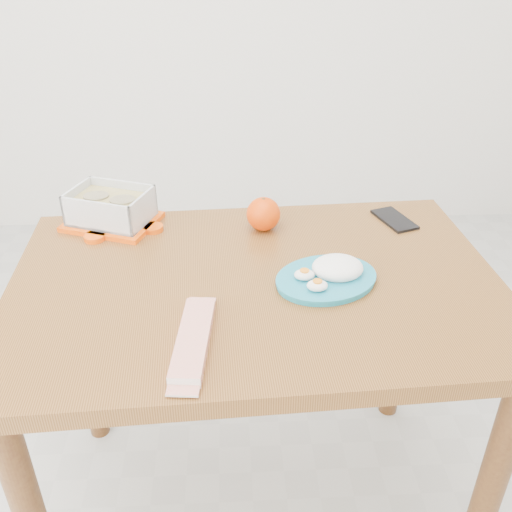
{
  "coord_description": "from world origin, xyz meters",
  "views": [
    {
      "loc": [
        0.15,
        -1.04,
        1.43
      ],
      "look_at": [
        0.2,
        0.01,
        0.81
      ],
      "focal_mm": 40.0,
      "sensor_mm": 36.0,
      "label": 1
    }
  ],
  "objects_px": {
    "food_container": "(111,208)",
    "rice_plate": "(330,273)",
    "orange_fruit": "(263,214)",
    "dining_table": "(256,321)",
    "smartphone": "(394,219)"
  },
  "relations": [
    {
      "from": "food_container",
      "to": "rice_plate",
      "type": "relative_size",
      "value": 0.9
    },
    {
      "from": "food_container",
      "to": "rice_plate",
      "type": "bearing_deg",
      "value": -9.21
    },
    {
      "from": "rice_plate",
      "to": "food_container",
      "type": "bearing_deg",
      "value": 128.32
    },
    {
      "from": "orange_fruit",
      "to": "rice_plate",
      "type": "xyz_separation_m",
      "value": [
        0.13,
        -0.25,
        -0.02
      ]
    },
    {
      "from": "rice_plate",
      "to": "orange_fruit",
      "type": "bearing_deg",
      "value": 95.66
    },
    {
      "from": "dining_table",
      "to": "rice_plate",
      "type": "distance_m",
      "value": 0.21
    },
    {
      "from": "food_container",
      "to": "dining_table",
      "type": "bearing_deg",
      "value": -17.7
    },
    {
      "from": "smartphone",
      "to": "orange_fruit",
      "type": "bearing_deg",
      "value": 165.68
    },
    {
      "from": "dining_table",
      "to": "smartphone",
      "type": "bearing_deg",
      "value": 32.03
    },
    {
      "from": "food_container",
      "to": "rice_plate",
      "type": "distance_m",
      "value": 0.6
    },
    {
      "from": "orange_fruit",
      "to": "smartphone",
      "type": "relative_size",
      "value": 0.65
    },
    {
      "from": "dining_table",
      "to": "orange_fruit",
      "type": "height_order",
      "value": "orange_fruit"
    },
    {
      "from": "food_container",
      "to": "smartphone",
      "type": "relative_size",
      "value": 2.01
    },
    {
      "from": "food_container",
      "to": "orange_fruit",
      "type": "distance_m",
      "value": 0.39
    },
    {
      "from": "food_container",
      "to": "smartphone",
      "type": "height_order",
      "value": "food_container"
    }
  ]
}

